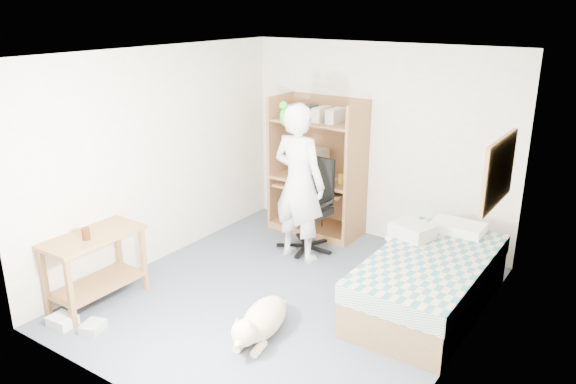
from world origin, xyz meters
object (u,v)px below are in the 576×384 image
at_px(person, 299,183).
at_px(computer_hutch, 319,172).
at_px(dog, 261,321).
at_px(printer_cart, 411,254).
at_px(side_desk, 95,258).
at_px(office_chair, 309,217).
at_px(bed, 429,281).

bearing_deg(person, computer_hutch, -69.20).
relative_size(dog, printer_cart, 1.94).
xyz_separation_m(person, dog, (0.67, -1.64, -0.77)).
bearing_deg(computer_hutch, person, -73.33).
bearing_deg(computer_hutch, side_desk, -106.14).
relative_size(computer_hutch, side_desk, 1.80).
xyz_separation_m(office_chair, dog, (0.71, -1.95, -0.23)).
bearing_deg(side_desk, printer_cart, 41.14).
relative_size(bed, side_desk, 2.02).
relative_size(side_desk, dog, 0.97).
distance_m(computer_hutch, dog, 2.76).
bearing_deg(office_chair, computer_hutch, 115.19).
bearing_deg(side_desk, dog, 13.45).
height_order(person, dog, person).
distance_m(computer_hutch, person, 0.92).
bearing_deg(computer_hutch, office_chair, -68.94).
height_order(side_desk, office_chair, office_chair).
bearing_deg(bed, side_desk, -147.50).
relative_size(bed, dog, 1.96).
relative_size(computer_hutch, office_chair, 1.59).
height_order(bed, side_desk, side_desk).
bearing_deg(side_desk, person, 61.77).
bearing_deg(person, printer_cart, -171.33).
bearing_deg(person, office_chair, -77.56).
bearing_deg(bed, printer_cart, 134.60).
bearing_deg(computer_hutch, bed, -29.29).
xyz_separation_m(bed, office_chair, (-1.79, 0.56, 0.12)).
relative_size(person, printer_cart, 3.55).
xyz_separation_m(side_desk, printer_cart, (2.49, 2.18, -0.14)).
bearing_deg(office_chair, bed, -13.40).
bearing_deg(printer_cart, office_chair, -171.13).
relative_size(bed, person, 1.07).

